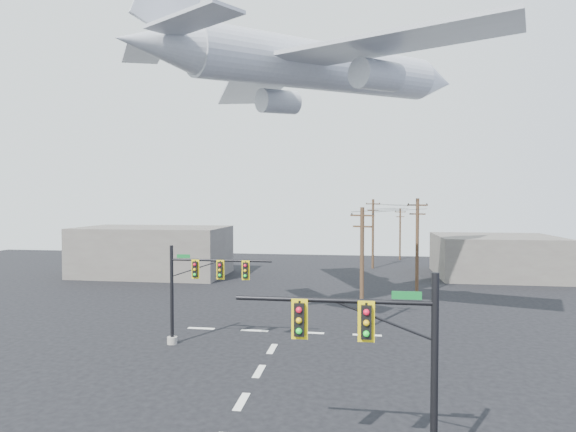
% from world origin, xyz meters
% --- Properties ---
extents(ground, '(120.00, 120.00, 0.00)m').
position_xyz_m(ground, '(0.00, 0.00, 0.00)').
color(ground, black).
rests_on(ground, ground).
extents(lane_markings, '(14.00, 21.20, 0.01)m').
position_xyz_m(lane_markings, '(0.00, 5.33, 0.01)').
color(lane_markings, white).
rests_on(lane_markings, ground).
extents(signal_mast_near, '(6.99, 0.78, 7.09)m').
position_xyz_m(signal_mast_near, '(6.40, -5.60, 3.81)').
color(signal_mast_near, gray).
rests_on(signal_mast_near, ground).
extents(signal_mast_far, '(6.95, 0.71, 6.47)m').
position_xyz_m(signal_mast_far, '(-4.98, 8.07, 3.69)').
color(signal_mast_far, gray).
rests_on(signal_mast_far, ground).
extents(utility_pole_a, '(1.71, 0.73, 8.90)m').
position_xyz_m(utility_pole_a, '(5.63, 13.11, 4.65)').
color(utility_pole_a, '#482F1E').
rests_on(utility_pole_a, ground).
extents(utility_pole_b, '(1.90, 0.62, 9.56)m').
position_xyz_m(utility_pole_b, '(10.94, 25.61, 5.00)').
color(utility_pole_b, '#482F1E').
rests_on(utility_pole_b, ground).
extents(utility_pole_c, '(1.94, 0.32, 9.48)m').
position_xyz_m(utility_pole_c, '(7.31, 44.87, 4.96)').
color(utility_pole_c, '#482F1E').
rests_on(utility_pole_c, ground).
extents(utility_pole_d, '(1.66, 0.28, 8.03)m').
position_xyz_m(utility_pole_d, '(11.80, 55.10, 4.21)').
color(utility_pole_d, '#482F1E').
rests_on(utility_pole_d, ground).
extents(power_lines, '(7.73, 42.00, 0.74)m').
position_xyz_m(power_lines, '(8.97, 34.09, 8.56)').
color(power_lines, black).
extents(airliner, '(26.56, 27.16, 8.65)m').
position_xyz_m(airliner, '(2.83, 15.51, 19.48)').
color(airliner, '#B1B5BE').
extents(building_left, '(18.00, 10.00, 6.00)m').
position_xyz_m(building_left, '(-20.00, 35.00, 3.00)').
color(building_left, '#625E56').
rests_on(building_left, ground).
extents(building_right, '(14.00, 12.00, 5.00)m').
position_xyz_m(building_right, '(22.00, 40.00, 2.50)').
color(building_right, '#625E56').
rests_on(building_right, ground).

